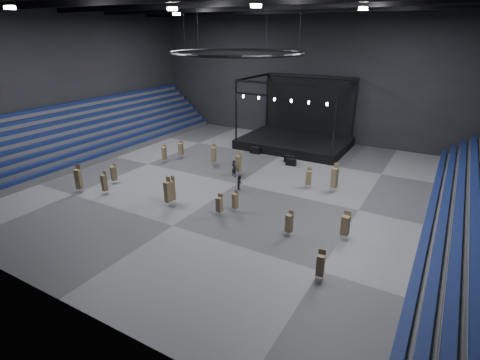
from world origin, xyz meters
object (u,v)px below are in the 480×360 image
Objects in this scene: chair_stack_12 at (289,223)px; chair_stack_13 at (309,177)px; chair_stack_14 at (335,177)px; chair_stack_7 at (168,191)px; chair_stack_5 at (321,265)px; chair_stack_8 at (164,153)px; crew_member at (240,182)px; stage at (297,136)px; chair_stack_1 at (104,182)px; flight_case_right at (290,159)px; chair_stack_15 at (239,163)px; chair_stack_3 at (235,201)px; chair_stack_0 at (181,149)px; chair_stack_2 at (79,178)px; chair_stack_4 at (345,225)px; flight_case_mid at (291,162)px; man_center at (234,168)px; chair_stack_11 at (172,190)px; flight_case_left at (255,150)px; chair_stack_10 at (219,204)px; chair_stack_9 at (114,173)px; chair_stack_6 at (214,154)px.

chair_stack_12 is 1.01× the size of chair_stack_13.
chair_stack_7 is at bearing -129.79° from chair_stack_14.
chair_stack_7 is 16.17m from chair_stack_14.
chair_stack_7 is (-15.55, 3.72, 0.26)m from chair_stack_5.
chair_stack_8 is 12.48m from crew_member.
stage reaches higher than chair_stack_1.
chair_stack_5 is 14.93m from chair_stack_14.
chair_stack_7 reaches higher than flight_case_right.
chair_stack_1 is (-9.87, -24.96, -0.23)m from stage.
stage reaches higher than chair_stack_8.
chair_stack_15 is (1.51, 10.12, -0.05)m from chair_stack_7.
chair_stack_3 is 0.72× the size of chair_stack_7.
chair_stack_2 is at bearing -110.89° from chair_stack_0.
chair_stack_2 reaches higher than flight_case_right.
chair_stack_2 is 1.23× the size of chair_stack_4.
chair_stack_12 is (6.28, -15.46, 0.74)m from flight_case_mid.
man_center is (-1.43, -14.52, -0.52)m from stage.
chair_stack_13 is at bearing 40.85° from chair_stack_1.
chair_stack_0 is 0.96× the size of chair_stack_4.
chair_stack_8 is at bearing -127.42° from stage.
chair_stack_11 reaches higher than flight_case_right.
stage is 6.94m from flight_case_left.
crew_member is (-2.12, 4.51, -0.29)m from chair_stack_3.
chair_stack_3 is 6.05m from chair_stack_11.
chair_stack_10 reaches higher than flight_case_mid.
chair_stack_9 is (-23.88, -0.73, -0.07)m from chair_stack_4.
flight_case_left is 5.43m from flight_case_right.
chair_stack_6 is 1.71× the size of crew_member.
chair_stack_0 is at bearing 166.53° from chair_stack_12.
chair_stack_1 is at bearing -100.42° from chair_stack_0.
chair_stack_9 is (-14.23, -0.70, 0.14)m from chair_stack_3.
stage is 5.25× the size of chair_stack_11.
chair_stack_9 is (-23.90, 5.04, 0.04)m from chair_stack_5.
chair_stack_6 is 0.90× the size of chair_stack_14.
chair_stack_7 is (-5.37, -15.90, 1.02)m from flight_case_mid.
chair_stack_11 is 0.92× the size of chair_stack_14.
flight_case_right is 13.55m from chair_stack_0.
stage is at bearing -84.53° from man_center.
chair_stack_8 is 9.95m from chair_stack_15.
chair_stack_7 reaches higher than chair_stack_11.
chair_stack_2 is at bearing -163.28° from chair_stack_7.
chair_stack_2 reaches higher than crew_member.
flight_case_mid is 0.53× the size of chair_stack_8.
chair_stack_11 is at bearing 93.27° from chair_stack_7.
chair_stack_2 is 15.80m from crew_member.
chair_stack_14 is (12.58, -7.14, 1.05)m from flight_case_left.
chair_stack_6 is 11.16m from chair_stack_11.
chair_stack_6 reaches higher than chair_stack_3.
chair_stack_10 is at bearing -165.90° from chair_stack_12.
flight_case_mid is at bearing -110.63° from man_center.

